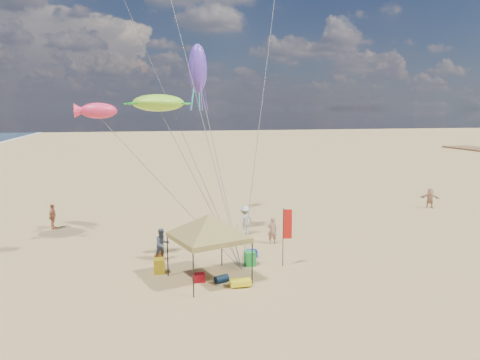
# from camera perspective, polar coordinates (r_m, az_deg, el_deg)

# --- Properties ---
(ground) EXTENTS (280.00, 280.00, 0.00)m
(ground) POSITION_cam_1_polar(r_m,az_deg,el_deg) (21.83, 1.83, -11.64)
(ground) COLOR tan
(ground) RESTS_ON ground
(canopy_tent) EXTENTS (5.46, 5.46, 3.52)m
(canopy_tent) POSITION_cam_1_polar(r_m,az_deg,el_deg) (20.26, -3.97, -4.61)
(canopy_tent) COLOR black
(canopy_tent) RESTS_ON ground
(feather_flag) EXTENTS (0.44, 0.11, 2.90)m
(feather_flag) POSITION_cam_1_polar(r_m,az_deg,el_deg) (22.38, 5.83, -5.94)
(feather_flag) COLOR black
(feather_flag) RESTS_ON ground
(cooler_red) EXTENTS (0.54, 0.38, 0.38)m
(cooler_red) POSITION_cam_1_polar(r_m,az_deg,el_deg) (20.89, -5.20, -12.08)
(cooler_red) COLOR #B20E1B
(cooler_red) RESTS_ON ground
(cooler_blue) EXTENTS (0.54, 0.38, 0.38)m
(cooler_blue) POSITION_cam_1_polar(r_m,az_deg,el_deg) (24.07, 1.46, -9.18)
(cooler_blue) COLOR #1328A0
(cooler_blue) RESTS_ON ground
(bag_navy) EXTENTS (0.69, 0.54, 0.36)m
(bag_navy) POSITION_cam_1_polar(r_m,az_deg,el_deg) (20.72, -2.33, -12.26)
(bag_navy) COLOR black
(bag_navy) RESTS_ON ground
(bag_orange) EXTENTS (0.54, 0.69, 0.36)m
(bag_orange) POSITION_cam_1_polar(r_m,az_deg,el_deg) (24.26, -10.06, -9.20)
(bag_orange) COLOR orange
(bag_orange) RESTS_ON ground
(chair_green) EXTENTS (0.50, 0.50, 0.70)m
(chair_green) POSITION_cam_1_polar(r_m,az_deg,el_deg) (22.79, 1.26, -9.80)
(chair_green) COLOR #1A8F31
(chair_green) RESTS_ON ground
(chair_yellow) EXTENTS (0.50, 0.50, 0.70)m
(chair_yellow) POSITION_cam_1_polar(r_m,az_deg,el_deg) (22.10, -10.09, -10.55)
(chair_yellow) COLOR gold
(chair_yellow) RESTS_ON ground
(crate_grey) EXTENTS (0.34, 0.30, 0.28)m
(crate_grey) POSITION_cam_1_polar(r_m,az_deg,el_deg) (20.57, 0.59, -12.54)
(crate_grey) COLOR slate
(crate_grey) RESTS_ON ground
(beach_cart) EXTENTS (0.90, 0.50, 0.24)m
(beach_cart) POSITION_cam_1_polar(r_m,az_deg,el_deg) (20.26, 0.05, -12.70)
(beach_cart) COLOR yellow
(beach_cart) RESTS_ON ground
(person_near_a) EXTENTS (0.59, 0.41, 1.54)m
(person_near_a) POSITION_cam_1_polar(r_m,az_deg,el_deg) (26.28, 4.04, -6.31)
(person_near_a) COLOR #A5775E
(person_near_a) RESTS_ON ground
(person_near_b) EXTENTS (1.00, 0.90, 1.67)m
(person_near_b) POSITION_cam_1_polar(r_m,az_deg,el_deg) (23.70, -9.71, -7.97)
(person_near_b) COLOR #37414B
(person_near_b) RESTS_ON ground
(person_near_c) EXTENTS (1.32, 1.06, 1.78)m
(person_near_c) POSITION_cam_1_polar(r_m,az_deg,el_deg) (28.08, 0.61, -5.04)
(person_near_c) COLOR beige
(person_near_c) RESTS_ON ground
(person_far_a) EXTENTS (0.59, 1.02, 1.63)m
(person_far_a) POSITION_cam_1_polar(r_m,az_deg,el_deg) (31.73, -22.40, -4.24)
(person_far_a) COLOR #AD6242
(person_far_a) RESTS_ON ground
(person_far_c) EXTENTS (1.49, 1.14, 1.57)m
(person_far_c) POSITION_cam_1_polar(r_m,az_deg,el_deg) (38.41, 22.68, -2.10)
(person_far_c) COLOR tan
(person_far_c) RESTS_ON ground
(turtle_kite) EXTENTS (3.46, 3.18, 0.93)m
(turtle_kite) POSITION_cam_1_polar(r_m,az_deg,el_deg) (25.35, -10.17, 9.48)
(turtle_kite) COLOR #94E62E
(turtle_kite) RESTS_ON ground
(fish_kite) EXTENTS (1.81, 1.11, 0.75)m
(fish_kite) POSITION_cam_1_polar(r_m,az_deg,el_deg) (22.67, -17.28, 8.28)
(fish_kite) COLOR #FF315D
(fish_kite) RESTS_ON ground
(squid_kite) EXTENTS (1.33, 1.33, 2.79)m
(squid_kite) POSITION_cam_1_polar(r_m,az_deg,el_deg) (26.92, -5.32, 13.70)
(squid_kite) COLOR #603CC4
(squid_kite) RESTS_ON ground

